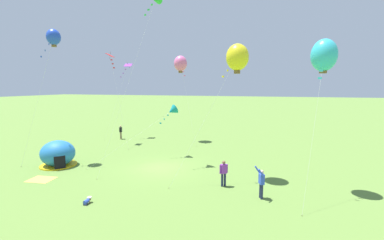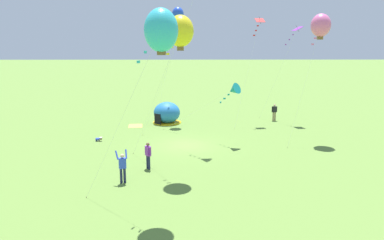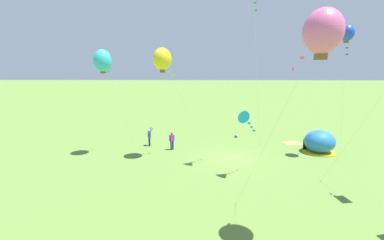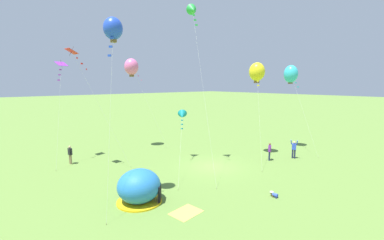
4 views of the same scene
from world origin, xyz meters
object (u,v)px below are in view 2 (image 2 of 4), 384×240
(kite_red, at_px, (259,24))
(kite_yellow, at_px, (180,31))
(kite_purple, at_px, (295,32))
(kite_teal, at_px, (233,90))
(kite_blue, at_px, (178,14))
(person_flying_kite, at_px, (123,166))
(kite_pink, at_px, (321,25))
(kite_cyan, at_px, (161,30))
(person_far_back, at_px, (274,111))
(toddler_crawling, at_px, (99,139))
(person_strolling, at_px, (148,154))
(popup_tent, at_px, (167,113))

(kite_red, relative_size, kite_yellow, 1.10)
(kite_yellow, bearing_deg, kite_purple, 144.18)
(kite_teal, distance_m, kite_blue, 11.59)
(person_flying_kite, bearing_deg, kite_teal, 139.16)
(kite_pink, bearing_deg, kite_cyan, -41.29)
(person_far_back, relative_size, person_flying_kite, 0.91)
(kite_cyan, bearing_deg, kite_purple, 150.23)
(kite_yellow, bearing_deg, person_flying_kite, -59.27)
(toddler_crawling, bearing_deg, kite_yellow, 42.98)
(person_strolling, bearing_deg, kite_pink, 120.07)
(kite_purple, distance_m, kite_teal, 12.12)
(toddler_crawling, xyz_separation_m, person_far_back, (-8.00, 16.06, 0.79))
(kite_yellow, bearing_deg, toddler_crawling, -137.02)
(kite_teal, bearing_deg, person_strolling, -45.45)
(person_far_back, relative_size, kite_yellow, 0.18)
(person_flying_kite, relative_size, kite_purple, 0.20)
(person_far_back, distance_m, kite_yellow, 19.40)
(toddler_crawling, height_order, kite_purple, kite_purple)
(person_far_back, height_order, person_strolling, same)
(toddler_crawling, relative_size, person_strolling, 0.32)
(kite_cyan, bearing_deg, kite_blue, 179.39)
(toddler_crawling, xyz_separation_m, kite_red, (-7.66, 14.09, 9.44))
(kite_blue, bearing_deg, kite_cyan, -0.61)
(toddler_crawling, relative_size, person_flying_kite, 0.29)
(person_flying_kite, relative_size, kite_red, 0.18)
(popup_tent, xyz_separation_m, kite_red, (-0.66, 8.95, 8.62))
(person_far_back, distance_m, kite_blue, 13.69)
(kite_teal, height_order, kite_yellow, kite_yellow)
(person_strolling, bearing_deg, popup_tent, 178.29)
(person_far_back, height_order, kite_teal, kite_teal)
(person_far_back, relative_size, kite_blue, 0.15)
(popup_tent, xyz_separation_m, toddler_crawling, (6.99, -5.14, -0.82))
(kite_teal, relative_size, kite_cyan, 0.69)
(person_flying_kite, bearing_deg, popup_tent, 174.36)
(kite_yellow, bearing_deg, kite_red, 154.06)
(popup_tent, bearing_deg, kite_purple, 93.79)
(popup_tent, bearing_deg, person_flying_kite, -5.64)
(kite_cyan, bearing_deg, kite_red, 158.37)
(popup_tent, xyz_separation_m, person_strolling, (13.83, -0.41, -0.03))
(kite_teal, distance_m, kite_yellow, 8.59)
(kite_blue, bearing_deg, popup_tent, -56.37)
(kite_pink, bearing_deg, person_strolling, -59.93)
(kite_cyan, relative_size, kite_blue, 0.83)
(person_flying_kite, xyz_separation_m, kite_yellow, (-1.95, 3.28, 7.49))
(kite_red, distance_m, kite_yellow, 16.68)
(kite_purple, bearing_deg, person_strolling, -41.57)
(person_far_back, xyz_separation_m, kite_blue, (0.24, -9.78, 9.58))
(person_strolling, height_order, kite_purple, kite_purple)
(person_strolling, height_order, kite_red, kite_red)
(person_far_back, xyz_separation_m, kite_pink, (7.33, 1.62, 8.20))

